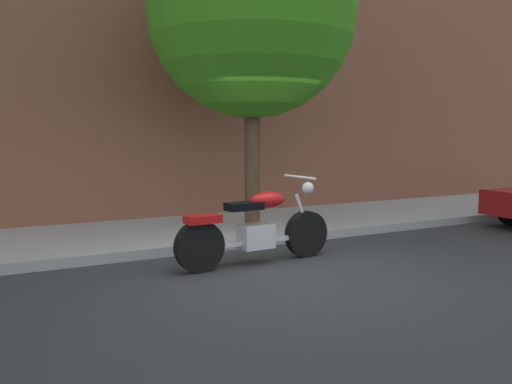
{
  "coord_description": "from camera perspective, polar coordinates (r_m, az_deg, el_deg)",
  "views": [
    {
      "loc": [
        -3.31,
        -5.58,
        1.7
      ],
      "look_at": [
        -0.14,
        0.46,
        0.96
      ],
      "focal_mm": 37.0,
      "sensor_mm": 36.0,
      "label": 1
    }
  ],
  "objects": [
    {
      "name": "sidewalk",
      "position": [
        9.07,
        -5.78,
        -4.16
      ],
      "size": [
        21.02,
        2.67,
        0.14
      ],
      "primitive_type": "cube",
      "color": "#A5A5A5",
      "rests_on": "ground"
    },
    {
      "name": "motorcycle",
      "position": [
        6.94,
        -0.04,
        -4.1
      ],
      "size": [
        2.28,
        0.7,
        1.14
      ],
      "color": "black",
      "rests_on": "ground"
    },
    {
      "name": "ground_plane",
      "position": [
        6.71,
        2.94,
        -8.46
      ],
      "size": [
        60.0,
        60.0,
        0.0
      ],
      "primitive_type": "plane",
      "color": "#303335"
    },
    {
      "name": "street_tree",
      "position": [
        8.81,
        -0.42,
        18.73
      ],
      "size": [
        3.32,
        3.32,
        5.28
      ],
      "color": "#4B3525",
      "rests_on": "ground"
    }
  ]
}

